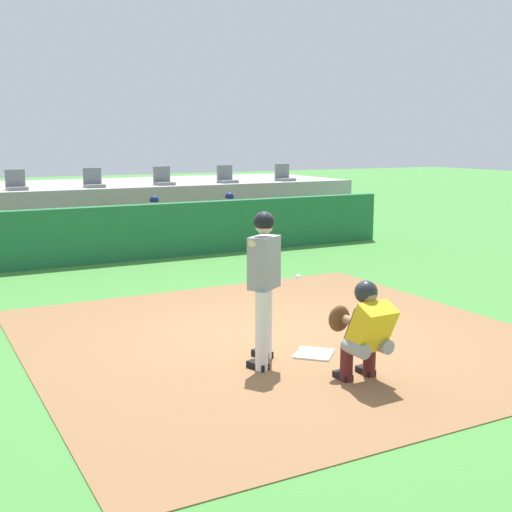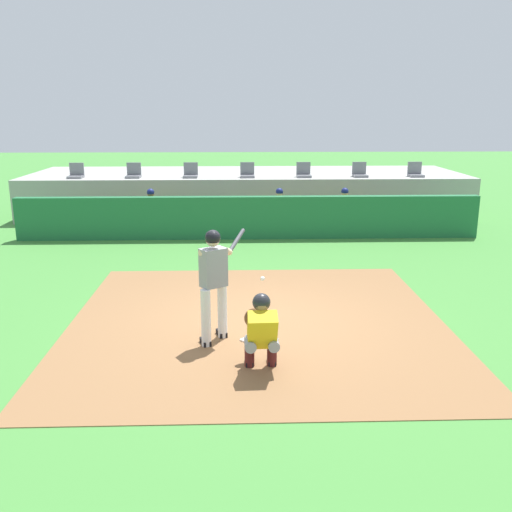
# 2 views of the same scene
# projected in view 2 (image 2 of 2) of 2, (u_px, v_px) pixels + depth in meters

# --- Properties ---
(ground_plane) EXTENTS (80.00, 80.00, 0.00)m
(ground_plane) POSITION_uv_depth(u_px,v_px,m) (257.00, 322.00, 9.58)
(ground_plane) COLOR #428438
(dirt_infield) EXTENTS (6.40, 6.40, 0.01)m
(dirt_infield) POSITION_uv_depth(u_px,v_px,m) (257.00, 322.00, 9.58)
(dirt_infield) COLOR olive
(dirt_infield) RESTS_ON ground
(home_plate) EXTENTS (0.62, 0.62, 0.02)m
(home_plate) POSITION_uv_depth(u_px,v_px,m) (259.00, 340.00, 8.80)
(home_plate) COLOR white
(home_plate) RESTS_ON dirt_infield
(batter_at_plate) EXTENTS (0.74, 1.35, 1.80)m
(batter_at_plate) POSITION_uv_depth(u_px,v_px,m) (215.00, 278.00, 8.55)
(batter_at_plate) COLOR silver
(batter_at_plate) RESTS_ON ground
(catcher_crouched) EXTENTS (0.49, 1.86, 1.13)m
(catcher_crouched) POSITION_uv_depth(u_px,v_px,m) (261.00, 329.00, 7.70)
(catcher_crouched) COLOR gray
(catcher_crouched) RESTS_ON ground
(dugout_wall) EXTENTS (13.00, 0.30, 1.20)m
(dugout_wall) POSITION_uv_depth(u_px,v_px,m) (249.00, 218.00, 15.71)
(dugout_wall) COLOR #1E6638
(dugout_wall) RESTS_ON ground
(dugout_bench) EXTENTS (11.80, 0.44, 0.45)m
(dugout_bench) POSITION_uv_depth(u_px,v_px,m) (249.00, 224.00, 16.77)
(dugout_bench) COLOR olive
(dugout_bench) RESTS_ON ground
(dugout_player_0) EXTENTS (0.49, 0.70, 1.30)m
(dugout_player_0) POSITION_uv_depth(u_px,v_px,m) (151.00, 210.00, 16.42)
(dugout_player_0) COLOR #939399
(dugout_player_0) RESTS_ON ground
(dugout_player_1) EXTENTS (0.49, 0.70, 1.30)m
(dugout_player_1) POSITION_uv_depth(u_px,v_px,m) (280.00, 210.00, 16.54)
(dugout_player_1) COLOR #939399
(dugout_player_1) RESTS_ON ground
(dugout_player_2) EXTENTS (0.49, 0.70, 1.30)m
(dugout_player_2) POSITION_uv_depth(u_px,v_px,m) (345.00, 209.00, 16.60)
(dugout_player_2) COLOR #939399
(dugout_player_2) RESTS_ON ground
(stands_platform) EXTENTS (15.00, 4.40, 1.40)m
(stands_platform) POSITION_uv_depth(u_px,v_px,m) (247.00, 192.00, 19.94)
(stands_platform) COLOR #9E9E99
(stands_platform) RESTS_ON ground
(stadium_seat_0) EXTENTS (0.46, 0.46, 0.48)m
(stadium_seat_0) POSITION_uv_depth(u_px,v_px,m) (76.00, 174.00, 18.08)
(stadium_seat_0) COLOR slate
(stadium_seat_0) RESTS_ON stands_platform
(stadium_seat_1) EXTENTS (0.46, 0.46, 0.48)m
(stadium_seat_1) POSITION_uv_depth(u_px,v_px,m) (134.00, 174.00, 18.14)
(stadium_seat_1) COLOR slate
(stadium_seat_1) RESTS_ON stands_platform
(stadium_seat_2) EXTENTS (0.46, 0.46, 0.48)m
(stadium_seat_2) POSITION_uv_depth(u_px,v_px,m) (191.00, 173.00, 18.20)
(stadium_seat_2) COLOR slate
(stadium_seat_2) RESTS_ON stands_platform
(stadium_seat_3) EXTENTS (0.46, 0.46, 0.48)m
(stadium_seat_3) POSITION_uv_depth(u_px,v_px,m) (247.00, 173.00, 18.26)
(stadium_seat_3) COLOR slate
(stadium_seat_3) RESTS_ON stands_platform
(stadium_seat_4) EXTENTS (0.46, 0.46, 0.48)m
(stadium_seat_4) POSITION_uv_depth(u_px,v_px,m) (304.00, 173.00, 18.32)
(stadium_seat_4) COLOR slate
(stadium_seat_4) RESTS_ON stands_platform
(stadium_seat_5) EXTENTS (0.46, 0.46, 0.48)m
(stadium_seat_5) POSITION_uv_depth(u_px,v_px,m) (360.00, 173.00, 18.37)
(stadium_seat_5) COLOR slate
(stadium_seat_5) RESTS_ON stands_platform
(stadium_seat_6) EXTENTS (0.46, 0.46, 0.48)m
(stadium_seat_6) POSITION_uv_depth(u_px,v_px,m) (415.00, 173.00, 18.43)
(stadium_seat_6) COLOR slate
(stadium_seat_6) RESTS_ON stands_platform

